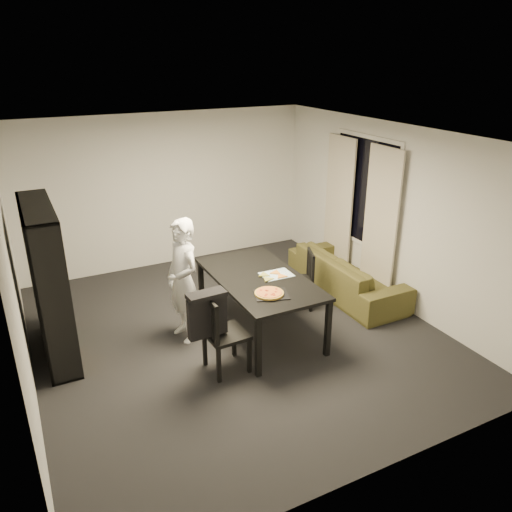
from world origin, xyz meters
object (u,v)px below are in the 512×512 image
bookshelf (48,282)px  dining_table (259,282)px  chair_left (219,329)px  baking_tray (271,294)px  chair_right (303,276)px  pepperoni_pizza (269,293)px  sofa (347,274)px  person (183,281)px

bookshelf → dining_table: (2.47, -0.70, -0.23)m
chair_left → baking_tray: bearing=-85.9°
chair_left → chair_right: 1.96m
chair_left → pepperoni_pizza: 0.75m
dining_table → chair_right: bearing=20.5°
bookshelf → chair_left: bearing=-38.5°
sofa → dining_table: bearing=103.4°
chair_right → baking_tray: 1.35m
person → pepperoni_pizza: bearing=33.5°
dining_table → sofa: size_ratio=0.89×
sofa → person: bearing=92.5°
sofa → pepperoni_pizza: bearing=116.4°
bookshelf → chair_right: bearing=-6.2°
person → chair_left: bearing=-4.9°
bookshelf → dining_table: bearing=-15.8°
bookshelf → pepperoni_pizza: 2.63m
dining_table → person: person is taller
chair_left → sofa: chair_left is taller
dining_table → chair_left: chair_left is taller
bookshelf → sofa: bearing=-3.9°
sofa → chair_right: bearing=95.4°
person → pepperoni_pizza: person is taller
bookshelf → sofa: size_ratio=0.89×
person → pepperoni_pizza: size_ratio=4.65×
dining_table → chair_right: 0.97m
person → sofa: size_ratio=0.76×
chair_left → pepperoni_pizza: chair_left is taller
chair_right → dining_table: bearing=-48.6°
pepperoni_pizza → baking_tray: bearing=-19.1°
chair_right → baking_tray: chair_right is taller
baking_tray → pepperoni_pizza: bearing=160.9°
dining_table → baking_tray: (-0.11, -0.52, 0.08)m
bookshelf → chair_left: 2.13m
dining_table → baking_tray: bearing=-101.8°
baking_tray → dining_table: bearing=78.2°
pepperoni_pizza → dining_table: bearing=75.5°
bookshelf → dining_table: 2.57m
chair_left → sofa: (2.56, 1.02, -0.25)m
bookshelf → sofa: bookshelf is taller
chair_right → pepperoni_pizza: size_ratio=2.47×
chair_right → sofa: size_ratio=0.40×
dining_table → pepperoni_pizza: bearing=-104.5°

